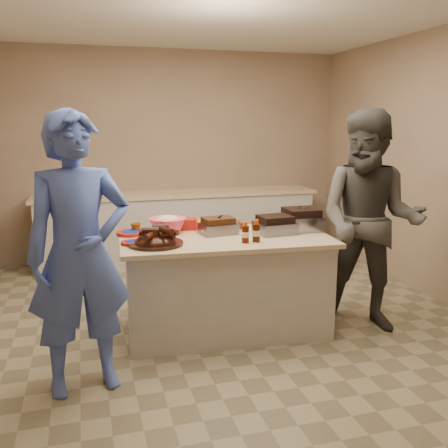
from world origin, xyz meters
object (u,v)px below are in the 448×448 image
object	(u,v)px
rib_platter	(156,245)
coleslaw_bowl	(168,233)
roasting_pan	(301,230)
bbq_bottle_a	(245,243)
guest_blue	(88,386)
guest_gray	(363,326)
mustard_bottle	(199,232)
bbq_bottle_b	(256,242)
plastic_cup	(136,233)
island	(226,329)

from	to	relation	value
rib_platter	coleslaw_bowl	bearing A→B (deg)	67.90
roasting_pan	bbq_bottle_a	size ratio (longest dim) A/B	1.93
guest_blue	roasting_pan	bearing A→B (deg)	10.93
roasting_pan	bbq_bottle_a	world-z (taller)	bbq_bottle_a
coleslaw_bowl	guest_gray	world-z (taller)	coleslaw_bowl
guest_blue	mustard_bottle	bearing A→B (deg)	31.77
roasting_pan	mustard_bottle	distance (m)	0.92
coleslaw_bowl	bbq_bottle_b	distance (m)	0.83
bbq_bottle_a	bbq_bottle_b	bearing A→B (deg)	4.33
bbq_bottle_b	guest_gray	xyz separation A→B (m)	(1.02, -0.03, -0.84)
rib_platter	coleslaw_bowl	size ratio (longest dim) A/B	1.35
roasting_pan	plastic_cup	world-z (taller)	roasting_pan
mustard_bottle	plastic_cup	xyz separation A→B (m)	(-0.54, 0.11, 0.00)
guest_blue	island	bearing A→B (deg)	18.80
coleslaw_bowl	plastic_cup	world-z (taller)	coleslaw_bowl
bbq_bottle_a	guest_gray	size ratio (longest dim) A/B	0.09
guest_blue	bbq_bottle_a	bearing A→B (deg)	7.63
mustard_bottle	bbq_bottle_a	bearing A→B (deg)	-62.47
coleslaw_bowl	bbq_bottle_a	xyz separation A→B (m)	(0.54, -0.53, 0.00)
bbq_bottle_b	bbq_bottle_a	bearing A→B (deg)	-175.67
rib_platter	bbq_bottle_b	distance (m)	0.81
plastic_cup	guest_blue	size ratio (longest dim) A/B	0.05
roasting_pan	guest_gray	bearing A→B (deg)	-35.26
island	mustard_bottle	size ratio (longest dim) A/B	14.05
roasting_pan	guest_blue	size ratio (longest dim) A/B	0.18
roasting_pan	guest_blue	xyz separation A→B (m)	(-1.92, -0.75, -0.84)
island	mustard_bottle	distance (m)	0.89
island	rib_platter	xyz separation A→B (m)	(-0.61, -0.12, 0.84)
island	plastic_cup	xyz separation A→B (m)	(-0.71, 0.37, 0.84)
bbq_bottle_b	guest_blue	xyz separation A→B (m)	(-1.37, -0.43, -0.84)
plastic_cup	rib_platter	bearing A→B (deg)	-78.14
rib_platter	guest_blue	world-z (taller)	rib_platter
rib_platter	mustard_bottle	size ratio (longest dim) A/B	3.50
guest_gray	plastic_cup	bearing A→B (deg)	-156.68
mustard_bottle	guest_blue	world-z (taller)	mustard_bottle
bbq_bottle_b	plastic_cup	distance (m)	1.09
mustard_bottle	bbq_bottle_b	bearing A→B (deg)	-54.22
coleslaw_bowl	bbq_bottle_b	size ratio (longest dim) A/B	1.79
island	guest_blue	bearing A→B (deg)	-147.07
island	bbq_bottle_b	xyz separation A→B (m)	(0.19, -0.24, 0.84)
guest_blue	guest_gray	xyz separation A→B (m)	(2.39, 0.40, 0.00)
rib_platter	guest_gray	bearing A→B (deg)	-4.57
mustard_bottle	guest_blue	xyz separation A→B (m)	(-1.02, -0.92, -0.84)
roasting_pan	coleslaw_bowl	world-z (taller)	coleslaw_bowl
bbq_bottle_a	guest_gray	bearing A→B (deg)	-0.99
mustard_bottle	plastic_cup	size ratio (longest dim) A/B	1.39
island	roasting_pan	bearing A→B (deg)	10.40
coleslaw_bowl	guest_blue	size ratio (longest dim) A/B	0.17
coleslaw_bowl	guest_gray	bearing A→B (deg)	-18.53
guest_blue	guest_gray	bearing A→B (deg)	-1.02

